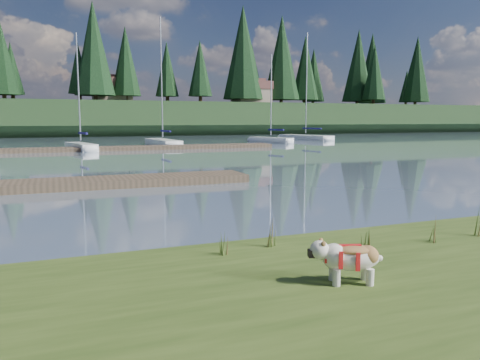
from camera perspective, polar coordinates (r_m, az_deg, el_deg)
name	(u,v)px	position (r m, az deg, el deg)	size (l,w,h in m)	color
ground	(97,151)	(39.34, -16.98, 3.44)	(200.00, 200.00, 0.00)	gray
ridge	(74,119)	(82.19, -19.58, 6.99)	(200.00, 20.00, 5.00)	#1B3117
bulldog	(349,256)	(6.42, 13.19, -9.05)	(0.98, 0.61, 0.58)	silver
dock_near	(33,186)	(18.30, -23.97, -0.64)	(16.00, 2.00, 0.30)	#4C3D2C
dock_far	(123,148)	(39.54, -14.10, 3.78)	(26.00, 2.20, 0.30)	#4C3D2C
sailboat_bg_2	(79,146)	(40.93, -19.02, 3.97)	(2.50, 6.28, 9.46)	white
sailboat_bg_3	(161,142)	(46.63, -9.65, 4.63)	(2.24, 8.39, 12.15)	white
sailboat_bg_4	(267,139)	(51.04, 3.32, 4.96)	(3.37, 6.29, 9.43)	white
sailboat_bg_5	(301,137)	(59.29, 7.47, 5.24)	(3.79, 9.36, 12.99)	white
weed_0	(272,233)	(8.04, 3.93, -6.51)	(0.17, 0.14, 0.54)	#475B23
weed_1	(364,235)	(8.42, 14.88, -6.52)	(0.17, 0.14, 0.41)	#475B23
weed_3	(222,243)	(7.58, -2.20, -7.67)	(0.17, 0.14, 0.45)	#475B23
weed_4	(436,230)	(9.02, 22.75, -5.68)	(0.17, 0.14, 0.49)	#475B23
mud_lip	(251,256)	(8.54, 1.34, -9.19)	(60.00, 0.50, 0.14)	#33281C
conifer_3	(2,58)	(81.93, -27.03, 13.09)	(4.84, 4.84, 12.25)	#382619
conifer_4	(94,48)	(76.12, -17.39, 15.08)	(6.16, 6.16, 15.10)	#382619
conifer_5	(167,69)	(81.62, -8.90, 13.18)	(3.96, 3.96, 10.35)	#382619
conifer_6	(243,53)	(83.99, 0.37, 15.28)	(7.04, 7.04, 17.00)	#382619
conifer_7	(305,68)	(92.51, 7.94, 13.36)	(5.28, 5.28, 13.20)	#382619
conifer_8	(374,72)	(96.25, 16.05, 12.50)	(4.62, 4.62, 11.77)	#382619
conifer_9	(417,69)	(106.95, 20.73, 12.51)	(5.94, 5.94, 14.62)	#382619
house_1	(112,90)	(80.80, -15.35, 10.57)	(6.30, 5.30, 4.65)	gray
house_2	(251,92)	(85.03, 1.38, 10.66)	(6.30, 5.30, 4.65)	gray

